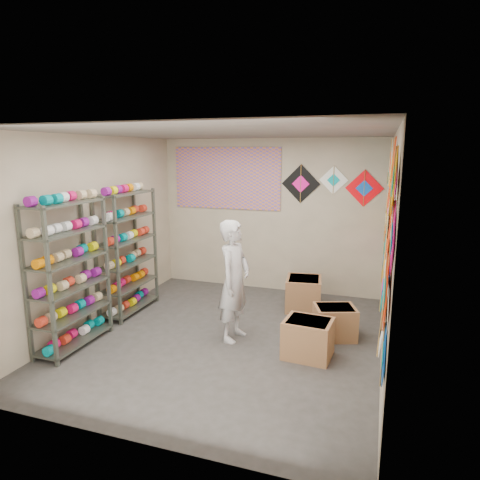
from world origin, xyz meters
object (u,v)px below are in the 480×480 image
(shelf_rack_back, at_px, (128,252))
(carton_c, at_px, (304,294))
(shopkeeper, at_px, (234,281))
(shelf_rack_front, at_px, (69,275))
(carton_a, at_px, (308,338))
(carton_b, at_px, (335,322))

(shelf_rack_back, height_order, carton_c, shelf_rack_back)
(shopkeeper, bearing_deg, shelf_rack_front, 122.03)
(shelf_rack_back, bearing_deg, carton_a, -12.40)
(shopkeeper, relative_size, carton_c, 2.73)
(shelf_rack_back, relative_size, carton_a, 3.35)
(shopkeeper, xyz_separation_m, carton_a, (1.03, -0.22, -0.57))
(carton_a, bearing_deg, carton_b, 73.98)
(shelf_rack_front, distance_m, carton_b, 3.51)
(carton_a, bearing_deg, shopkeeper, 172.73)
(shopkeeper, bearing_deg, carton_b, -63.47)
(shelf_rack_back, xyz_separation_m, carton_a, (2.92, -0.64, -0.71))
(shelf_rack_front, distance_m, shopkeeper, 2.09)
(shelf_rack_front, relative_size, carton_b, 3.56)
(carton_a, distance_m, carton_b, 0.71)
(shelf_rack_front, bearing_deg, carton_c, 40.95)
(carton_a, height_order, carton_c, carton_c)
(carton_a, height_order, carton_b, carton_a)
(carton_a, bearing_deg, carton_c, 106.75)
(shelf_rack_front, bearing_deg, carton_a, 12.68)
(shelf_rack_front, xyz_separation_m, carton_a, (2.92, 0.66, -0.71))
(shelf_rack_back, relative_size, shopkeeper, 1.18)
(shelf_rack_front, xyz_separation_m, carton_c, (2.58, 2.24, -0.69))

